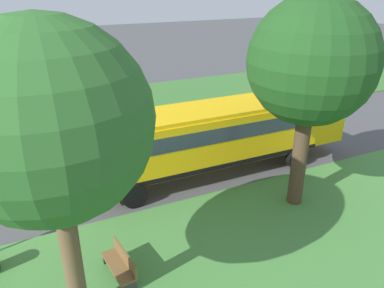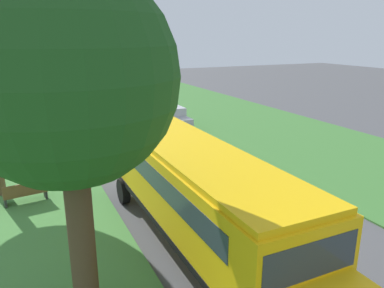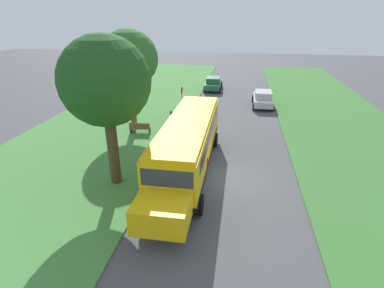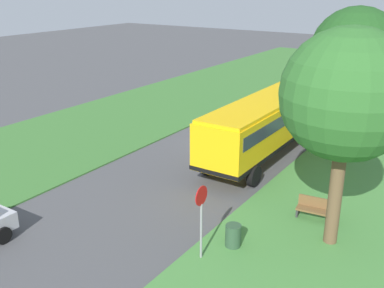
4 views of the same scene
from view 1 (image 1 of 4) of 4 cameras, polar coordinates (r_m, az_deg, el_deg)
The scene contains 7 objects.
ground_plane at distance 19.32m, azimuth 0.59°, elevation -1.26°, with size 120.00×120.00×0.00m, color #4C4C4F.
grass_verge at distance 12.56m, azimuth 22.01°, elevation -18.80°, with size 12.00×80.00×0.08m, color #47843D.
grass_far_side at distance 27.15m, azimuth -7.73°, elevation 6.13°, with size 10.00×80.00×0.07m, color #3D7533.
school_bus at distance 16.54m, azimuth 2.84°, elevation 1.53°, with size 2.85×12.42×3.16m.
oak_tree_beside_bus at distance 13.76m, azimuth 17.80°, elevation 11.92°, with size 4.46×4.46×7.87m.
oak_tree_roadside_mid at distance 8.24m, azimuth -21.06°, elevation 2.98°, with size 4.39×4.39×7.70m.
park_bench at distance 11.79m, azimuth -10.82°, elevation -17.60°, with size 1.65×0.69×0.92m.
Camera 1 is at (-15.74, 7.63, 8.20)m, focal length 35.00 mm.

